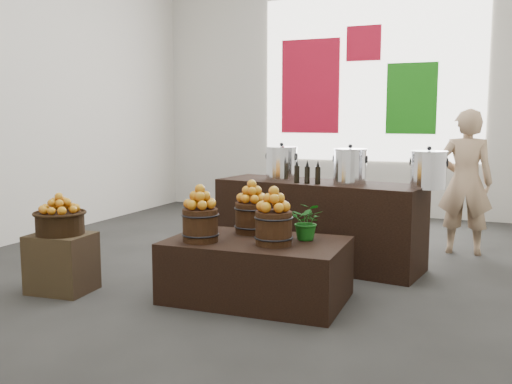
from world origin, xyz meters
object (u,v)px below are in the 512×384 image
at_px(wicker_basket, 60,224).
at_px(stock_pot_right, 428,171).
at_px(shopper, 465,182).
at_px(display_table, 256,270).
at_px(stock_pot_left, 282,164).
at_px(stock_pot_center, 350,167).
at_px(counter, 318,223).
at_px(crate, 62,263).

xyz_separation_m(wicker_basket, stock_pot_right, (2.72, 1.53, 0.40)).
xyz_separation_m(wicker_basket, shopper, (2.97, 2.71, 0.19)).
bearing_deg(display_table, stock_pot_left, 99.99).
xyz_separation_m(wicker_basket, display_table, (1.55, 0.43, -0.33)).
distance_m(wicker_basket, stock_pot_center, 2.61).
relative_size(counter, stock_pot_left, 6.47).
bearing_deg(display_table, shopper, 56.24).
bearing_deg(counter, shopper, 46.81).
bearing_deg(counter, display_table, -88.03).
bearing_deg(counter, stock_pot_center, -0.00).
bearing_deg(shopper, display_table, 55.05).
relative_size(wicker_basket, counter, 0.19).
bearing_deg(wicker_basket, stock_pot_center, 39.19).
bearing_deg(shopper, crate, 39.31).
xyz_separation_m(counter, shopper, (1.28, 1.03, 0.35)).
bearing_deg(stock_pot_left, shopper, 30.02).
relative_size(display_table, shopper, 0.90).
bearing_deg(stock_pot_center, shopper, 47.95).
distance_m(crate, stock_pot_left, 2.27).
bearing_deg(display_table, counter, 82.11).
bearing_deg(wicker_basket, stock_pot_right, 29.37).
relative_size(display_table, stock_pot_center, 4.46).
distance_m(crate, shopper, 4.05).
bearing_deg(stock_pot_center, counter, 171.97).
bearing_deg(counter, crate, -127.17).
height_order(crate, counter, counter).
bearing_deg(crate, stock_pot_right, 29.37).
xyz_separation_m(stock_pot_center, stock_pot_right, (0.72, -0.10, 0.00)).
distance_m(display_table, stock_pot_center, 1.47).
xyz_separation_m(wicker_basket, counter, (1.69, 1.67, -0.16)).
distance_m(stock_pot_left, shopper, 1.96).
xyz_separation_m(crate, display_table, (1.55, 0.43, -0.00)).
distance_m(counter, stock_pot_right, 1.18).
relative_size(crate, display_table, 0.35).
xyz_separation_m(display_table, stock_pot_right, (1.16, 1.10, 0.73)).
bearing_deg(stock_pot_right, stock_pot_center, 171.97).
bearing_deg(wicker_basket, display_table, 15.58).
distance_m(stock_pot_right, shopper, 1.22).
relative_size(stock_pot_right, shopper, 0.20).
relative_size(stock_pot_center, shopper, 0.20).
height_order(wicker_basket, stock_pot_center, stock_pot_center).
relative_size(counter, stock_pot_center, 6.47).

